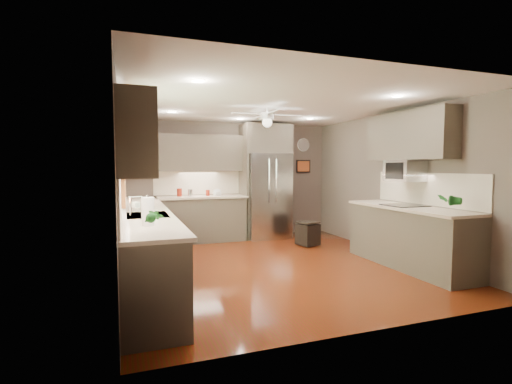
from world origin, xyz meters
TOP-DOWN VIEW (x-y plane):
  - floor at (0.00, 0.00)m, footprint 5.00×5.00m
  - ceiling at (0.00, 0.00)m, footprint 5.00×5.00m
  - wall_back at (0.00, 2.50)m, footprint 4.50×0.00m
  - wall_front at (0.00, -2.50)m, footprint 4.50×0.00m
  - wall_left at (-2.25, 0.00)m, footprint 0.00×5.00m
  - wall_right at (2.25, 0.00)m, footprint 0.00×5.00m
  - canister_a at (-1.15, 2.26)m, footprint 0.12×0.12m
  - canister_b at (-0.94, 2.22)m, footprint 0.12×0.12m
  - canister_d at (-0.58, 2.21)m, footprint 0.09×0.09m
  - soap_bottle at (-2.06, -0.01)m, footprint 0.10×0.11m
  - potted_plant_left at (-1.93, -1.81)m, footprint 0.18×0.15m
  - potted_plant_right at (1.91, -1.54)m, footprint 0.22×0.20m
  - bowl at (-0.37, 2.23)m, footprint 0.28×0.28m
  - left_run at (-1.95, 0.15)m, footprint 0.65×4.70m
  - back_run at (-0.72, 2.20)m, footprint 1.85×0.65m
  - uppers at (-0.74, 0.71)m, footprint 4.50×4.70m
  - window at (-2.22, -0.50)m, footprint 0.05×1.12m
  - sink at (-1.93, -0.50)m, footprint 0.50×0.70m
  - refrigerator at (0.70, 2.16)m, footprint 1.06×0.75m
  - right_run at (1.93, -0.80)m, footprint 0.70×2.20m
  - microwave at (2.03, -0.55)m, footprint 0.43×0.55m
  - ceiling_fan at (-0.00, 0.30)m, footprint 1.18×1.18m
  - recessed_lights at (-0.04, 0.40)m, footprint 2.84×3.14m
  - wall_clock at (1.75, 2.48)m, footprint 0.30×0.03m
  - framed_print at (1.75, 2.48)m, footprint 0.36×0.03m
  - stool at (1.15, 1.07)m, footprint 0.44×0.44m
  - paper_towel at (-1.97, -1.38)m, footprint 0.13×0.13m

SIDE VIEW (x-z plane):
  - floor at x=0.00m, z-range 0.00..0.00m
  - stool at x=1.15m, z-range 0.01..0.46m
  - left_run at x=-1.95m, z-range -0.24..1.21m
  - back_run at x=-0.72m, z-range -0.24..1.21m
  - right_run at x=1.93m, z-range -0.24..1.21m
  - sink at x=-1.93m, z-range 0.75..1.07m
  - bowl at x=-0.37m, z-range 0.94..0.99m
  - canister_d at x=-0.58m, z-range 0.94..1.06m
  - canister_b at x=-0.94m, z-range 0.94..1.08m
  - canister_a at x=-1.15m, z-range 0.94..1.10m
  - soap_bottle at x=-2.06m, z-range 0.94..1.11m
  - paper_towel at x=-1.97m, z-range 0.92..1.24m
  - potted_plant_left at x=-1.93m, z-range 0.94..1.23m
  - potted_plant_right at x=1.91m, z-range 0.94..1.26m
  - refrigerator at x=0.70m, z-range -0.04..2.41m
  - wall_back at x=0.00m, z-range -1.00..3.50m
  - wall_front at x=0.00m, z-range -1.00..3.50m
  - wall_left at x=-2.25m, z-range -1.25..3.75m
  - wall_right at x=2.25m, z-range -1.25..3.75m
  - microwave at x=2.03m, z-range 1.31..1.65m
  - framed_print at x=1.75m, z-range 1.40..1.70m
  - window at x=-2.22m, z-range 1.09..2.01m
  - uppers at x=-0.74m, z-range 1.39..2.35m
  - wall_clock at x=1.75m, z-range 1.90..2.20m
  - ceiling_fan at x=0.00m, z-range 2.17..2.49m
  - recessed_lights at x=-0.04m, z-range 2.49..2.50m
  - ceiling at x=0.00m, z-range 2.50..2.50m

